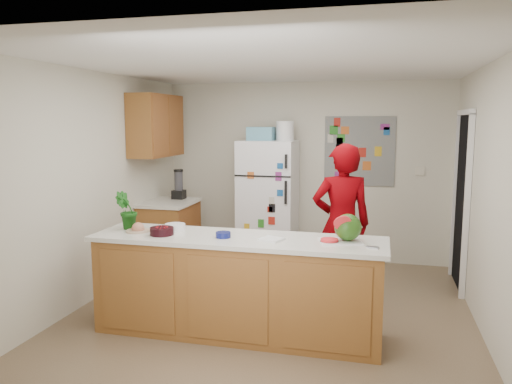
% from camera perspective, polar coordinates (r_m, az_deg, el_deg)
% --- Properties ---
extents(floor, '(4.00, 4.50, 0.02)m').
position_cam_1_polar(floor, '(5.24, 1.63, -13.99)').
color(floor, brown).
rests_on(floor, ground).
extents(wall_back, '(4.00, 0.02, 2.50)m').
position_cam_1_polar(wall_back, '(7.11, 5.63, 2.34)').
color(wall_back, beige).
rests_on(wall_back, ground).
extents(wall_left, '(0.02, 4.50, 2.50)m').
position_cam_1_polar(wall_left, '(5.68, -18.52, 0.51)').
color(wall_left, beige).
rests_on(wall_left, ground).
extents(wall_right, '(0.02, 4.50, 2.50)m').
position_cam_1_polar(wall_right, '(4.89, 25.37, -1.03)').
color(wall_right, beige).
rests_on(wall_right, ground).
extents(ceiling, '(4.00, 4.50, 0.02)m').
position_cam_1_polar(ceiling, '(4.88, 1.76, 14.57)').
color(ceiling, white).
rests_on(ceiling, wall_back).
extents(doorway, '(0.03, 0.85, 2.04)m').
position_cam_1_polar(doorway, '(6.33, 22.52, -1.05)').
color(doorway, black).
rests_on(doorway, ground).
extents(peninsula_base, '(2.60, 0.62, 0.88)m').
position_cam_1_polar(peninsula_base, '(4.67, -2.14, -10.89)').
color(peninsula_base, brown).
rests_on(peninsula_base, floor).
extents(peninsula_top, '(2.68, 0.70, 0.04)m').
position_cam_1_polar(peninsula_top, '(4.54, -2.17, -5.39)').
color(peninsula_top, silver).
rests_on(peninsula_top, peninsula_base).
extents(side_counter_base, '(0.60, 0.80, 0.86)m').
position_cam_1_polar(side_counter_base, '(6.85, -9.83, -4.92)').
color(side_counter_base, brown).
rests_on(side_counter_base, floor).
extents(side_counter_top, '(0.64, 0.84, 0.04)m').
position_cam_1_polar(side_counter_top, '(6.76, -9.92, -1.20)').
color(side_counter_top, silver).
rests_on(side_counter_top, side_counter_base).
extents(upper_cabinets, '(0.35, 1.00, 0.80)m').
position_cam_1_polar(upper_cabinets, '(6.68, -11.34, 7.44)').
color(upper_cabinets, brown).
rests_on(upper_cabinets, wall_left).
extents(refrigerator, '(0.75, 0.70, 1.70)m').
position_cam_1_polar(refrigerator, '(6.87, 1.40, -1.18)').
color(refrigerator, silver).
rests_on(refrigerator, floor).
extents(fridge_top_bin, '(0.35, 0.28, 0.18)m').
position_cam_1_polar(fridge_top_bin, '(6.81, 0.60, 6.68)').
color(fridge_top_bin, '#5999B2').
rests_on(fridge_top_bin, refrigerator).
extents(photo_collage, '(0.95, 0.01, 0.95)m').
position_cam_1_polar(photo_collage, '(6.99, 11.74, 4.58)').
color(photo_collage, slate).
rests_on(photo_collage, wall_back).
extents(person, '(0.72, 0.57, 1.73)m').
position_cam_1_polar(person, '(5.41, 9.75, -3.67)').
color(person, '#660004').
rests_on(person, floor).
extents(blender_appliance, '(0.12, 0.12, 0.38)m').
position_cam_1_polar(blender_appliance, '(6.91, -8.83, 0.79)').
color(blender_appliance, black).
rests_on(blender_appliance, side_counter_top).
extents(cutting_board, '(0.42, 0.35, 0.01)m').
position_cam_1_polar(cutting_board, '(4.41, 9.62, -5.57)').
color(cutting_board, white).
rests_on(cutting_board, peninsula_top).
extents(watermelon, '(0.23, 0.23, 0.23)m').
position_cam_1_polar(watermelon, '(4.40, 10.46, -3.98)').
color(watermelon, '#15590E').
rests_on(watermelon, cutting_board).
extents(watermelon_slice, '(0.15, 0.15, 0.02)m').
position_cam_1_polar(watermelon_slice, '(4.37, 8.39, -5.45)').
color(watermelon_slice, red).
rests_on(watermelon_slice, cutting_board).
extents(cherry_bowl, '(0.25, 0.25, 0.07)m').
position_cam_1_polar(cherry_bowl, '(4.69, -10.71, -4.41)').
color(cherry_bowl, black).
rests_on(cherry_bowl, peninsula_top).
extents(white_bowl, '(0.25, 0.25, 0.06)m').
position_cam_1_polar(white_bowl, '(4.87, -9.23, -3.96)').
color(white_bowl, white).
rests_on(white_bowl, peninsula_top).
extents(cobalt_bowl, '(0.14, 0.14, 0.05)m').
position_cam_1_polar(cobalt_bowl, '(4.52, -3.77, -4.90)').
color(cobalt_bowl, '#0E1458').
rests_on(cobalt_bowl, peninsula_top).
extents(plate, '(0.26, 0.26, 0.02)m').
position_cam_1_polar(plate, '(4.87, -13.32, -4.34)').
color(plate, beige).
rests_on(plate, peninsula_top).
extents(paper_towel, '(0.23, 0.22, 0.02)m').
position_cam_1_polar(paper_towel, '(4.40, 1.78, -5.42)').
color(paper_towel, white).
rests_on(paper_towel, peninsula_top).
extents(keys, '(0.11, 0.06, 0.01)m').
position_cam_1_polar(keys, '(4.25, 13.19, -6.18)').
color(keys, gray).
rests_on(keys, peninsula_top).
extents(potted_plant, '(0.26, 0.26, 0.37)m').
position_cam_1_polar(potted_plant, '(4.97, -14.59, -2.05)').
color(potted_plant, '#143C09').
rests_on(potted_plant, peninsula_top).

